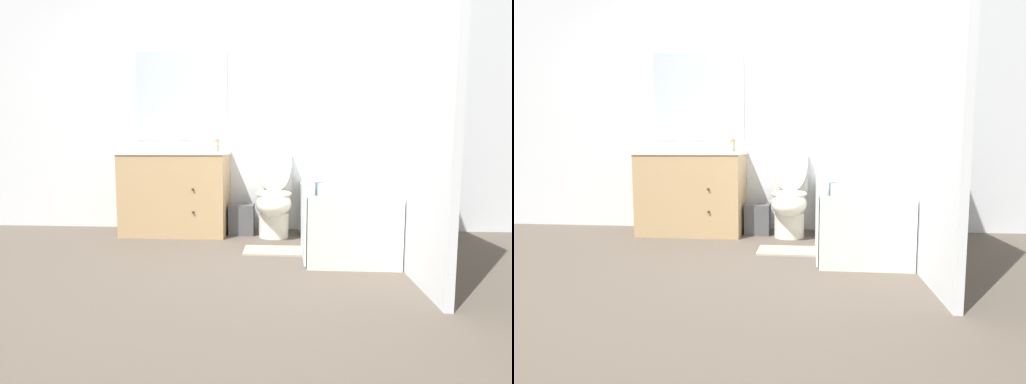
% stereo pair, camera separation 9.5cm
% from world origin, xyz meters
% --- Properties ---
extents(ground_plane, '(14.00, 14.00, 0.00)m').
position_xyz_m(ground_plane, '(0.00, 0.00, 0.00)').
color(ground_plane, brown).
extents(wall_back, '(8.00, 0.06, 2.50)m').
position_xyz_m(wall_back, '(-0.01, 1.69, 1.25)').
color(wall_back, silver).
rests_on(wall_back, ground_plane).
extents(wall_right, '(0.05, 2.67, 2.50)m').
position_xyz_m(wall_right, '(1.26, 0.83, 1.25)').
color(wall_right, silver).
rests_on(wall_right, ground_plane).
extents(vanity_cabinet, '(1.05, 0.59, 0.84)m').
position_xyz_m(vanity_cabinet, '(-0.71, 1.39, 0.43)').
color(vanity_cabinet, tan).
rests_on(vanity_cabinet, ground_plane).
extents(sink_faucet, '(0.14, 0.12, 0.12)m').
position_xyz_m(sink_faucet, '(-0.71, 1.57, 0.87)').
color(sink_faucet, silver).
rests_on(sink_faucet, vanity_cabinet).
extents(toilet, '(0.35, 0.67, 0.89)m').
position_xyz_m(toilet, '(0.29, 1.33, 0.39)').
color(toilet, silver).
rests_on(toilet, ground_plane).
extents(bathtub, '(0.67, 1.46, 0.52)m').
position_xyz_m(bathtub, '(0.89, 0.94, 0.26)').
color(bathtub, silver).
rests_on(bathtub, ground_plane).
extents(shower_curtain, '(0.01, 0.57, 2.02)m').
position_xyz_m(shower_curtain, '(0.54, 0.55, 1.01)').
color(shower_curtain, silver).
rests_on(shower_curtain, ground_plane).
extents(wastebasket, '(0.25, 0.21, 0.30)m').
position_xyz_m(wastebasket, '(-0.04, 1.39, 0.15)').
color(wastebasket, '#4C4C51').
rests_on(wastebasket, ground_plane).
extents(tissue_box, '(0.13, 0.12, 0.12)m').
position_xyz_m(tissue_box, '(-0.34, 1.34, 0.88)').
color(tissue_box, silver).
rests_on(tissue_box, vanity_cabinet).
extents(soap_dispenser, '(0.06, 0.06, 0.15)m').
position_xyz_m(soap_dispenser, '(-0.30, 1.39, 0.90)').
color(soap_dispenser, tan).
rests_on(soap_dispenser, vanity_cabinet).
extents(hand_towel_folded, '(0.21, 0.12, 0.06)m').
position_xyz_m(hand_towel_folded, '(-1.09, 1.22, 0.86)').
color(hand_towel_folded, white).
rests_on(hand_towel_folded, vanity_cabinet).
extents(bath_towel_folded, '(0.35, 0.22, 0.09)m').
position_xyz_m(bath_towel_folded, '(0.81, 0.50, 0.56)').
color(bath_towel_folded, silver).
rests_on(bath_towel_folded, bathtub).
extents(bath_mat, '(0.57, 0.30, 0.02)m').
position_xyz_m(bath_mat, '(0.34, 0.71, 0.01)').
color(bath_mat, tan).
rests_on(bath_mat, ground_plane).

